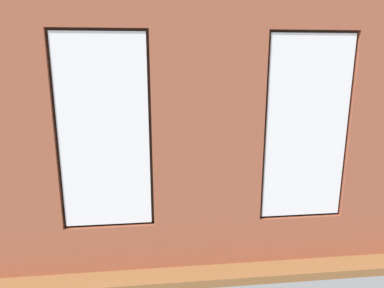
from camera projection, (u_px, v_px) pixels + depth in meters
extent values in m
cube|color=brown|center=(186.00, 187.00, 6.82)|extent=(6.65, 6.16, 0.10)
cube|color=#9E5138|center=(208.00, 139.00, 3.83)|extent=(1.25, 0.16, 3.09)
cube|color=#9E5138|center=(296.00, 236.00, 4.25)|extent=(1.01, 0.16, 0.56)
cube|color=#9E5138|center=(314.00, 12.00, 3.63)|extent=(1.01, 0.16, 0.38)
cube|color=white|center=(306.00, 129.00, 3.89)|extent=(0.95, 0.03, 2.10)
cube|color=#38281E|center=(304.00, 128.00, 3.95)|extent=(1.01, 0.04, 2.16)
cube|color=#9E5138|center=(112.00, 246.00, 4.01)|extent=(1.01, 0.16, 0.56)
cube|color=#9E5138|center=(97.00, 8.00, 3.39)|extent=(1.01, 0.16, 0.38)
cube|color=white|center=(104.00, 134.00, 3.65)|extent=(0.95, 0.03, 2.10)
cube|color=#38281E|center=(105.00, 133.00, 3.71)|extent=(1.01, 0.04, 2.16)
cube|color=tan|center=(206.00, 218.00, 4.17)|extent=(3.47, 0.24, 0.06)
cube|color=black|center=(207.00, 99.00, 3.82)|extent=(0.38, 0.03, 0.55)
cube|color=#A33875|center=(207.00, 99.00, 3.83)|extent=(0.32, 0.01, 0.49)
cube|color=white|center=(16.00, 111.00, 5.93)|extent=(0.10, 5.16, 3.09)
cube|color=black|center=(192.00, 220.00, 4.81)|extent=(2.06, 0.85, 0.42)
cube|color=black|center=(194.00, 203.00, 4.40)|extent=(2.06, 0.24, 0.38)
cube|color=black|center=(256.00, 197.00, 4.84)|extent=(0.22, 0.85, 0.24)
cube|color=black|center=(124.00, 203.00, 4.64)|extent=(0.22, 0.85, 0.24)
cube|color=black|center=(220.00, 200.00, 4.83)|extent=(0.75, 0.65, 0.12)
cube|color=black|center=(162.00, 202.00, 4.74)|extent=(0.75, 0.65, 0.12)
cube|color=black|center=(300.00, 173.00, 6.81)|extent=(0.92, 1.94, 0.42)
cube|color=black|center=(317.00, 153.00, 6.77)|extent=(0.31, 1.92, 0.38)
cube|color=black|center=(284.00, 148.00, 7.55)|extent=(0.86, 0.25, 0.24)
cube|color=black|center=(324.00, 172.00, 5.93)|extent=(0.86, 0.25, 0.24)
cube|color=black|center=(292.00, 155.00, 7.10)|extent=(0.67, 0.70, 0.12)
cube|color=black|center=(308.00, 166.00, 6.39)|extent=(0.67, 0.70, 0.12)
cube|color=#A87547|center=(199.00, 167.00, 6.62)|extent=(1.30, 0.88, 0.04)
cube|color=#A87547|center=(225.00, 170.00, 7.10)|extent=(0.07, 0.07, 0.38)
cube|color=#A87547|center=(168.00, 172.00, 6.97)|extent=(0.07, 0.07, 0.38)
cube|color=#A87547|center=(233.00, 182.00, 6.37)|extent=(0.07, 0.07, 0.38)
cube|color=#A87547|center=(170.00, 185.00, 6.24)|extent=(0.07, 0.07, 0.38)
cylinder|color=#33567F|center=(180.00, 166.00, 6.44)|extent=(0.08, 0.08, 0.10)
cylinder|color=gray|center=(199.00, 163.00, 6.61)|extent=(0.10, 0.10, 0.09)
sphere|color=#337F38|center=(199.00, 158.00, 6.58)|extent=(0.12, 0.12, 0.12)
cube|color=#59595B|center=(216.00, 162.00, 6.80)|extent=(0.11, 0.18, 0.02)
cube|color=#B2B2B7|center=(190.00, 164.00, 6.70)|extent=(0.18, 0.09, 0.02)
cube|color=black|center=(205.00, 167.00, 6.50)|extent=(0.11, 0.18, 0.02)
cube|color=black|center=(54.00, 168.00, 7.00)|extent=(0.91, 0.42, 0.53)
cube|color=black|center=(52.00, 154.00, 6.93)|extent=(0.52, 0.20, 0.05)
cube|color=black|center=(52.00, 151.00, 6.91)|extent=(0.06, 0.04, 0.06)
cube|color=black|center=(50.00, 133.00, 6.83)|extent=(1.18, 0.04, 0.68)
cube|color=black|center=(50.00, 133.00, 6.85)|extent=(1.13, 0.01, 0.63)
cylinder|color=olive|center=(140.00, 154.00, 8.52)|extent=(0.53, 0.53, 0.28)
ellipsoid|color=white|center=(139.00, 140.00, 8.44)|extent=(1.17, 1.17, 0.47)
ellipsoid|color=navy|center=(135.00, 136.00, 8.40)|extent=(0.44, 0.44, 0.18)
cylinder|color=brown|center=(83.00, 152.00, 8.47)|extent=(0.40, 0.40, 0.38)
cylinder|color=brown|center=(82.00, 135.00, 8.36)|extent=(0.07, 0.07, 0.48)
cone|color=#337F38|center=(71.00, 114.00, 8.24)|extent=(0.54, 0.17, 0.61)
cone|color=#337F38|center=(75.00, 115.00, 8.06)|extent=(0.32, 0.48, 0.64)
cone|color=#337F38|center=(88.00, 116.00, 8.12)|extent=(0.53, 0.45, 0.56)
cone|color=#337F38|center=(88.00, 114.00, 8.43)|extent=(0.46, 0.48, 0.59)
cone|color=#337F38|center=(79.00, 114.00, 8.45)|extent=(0.27, 0.56, 0.59)
cylinder|color=brown|center=(45.00, 237.00, 4.47)|extent=(0.28, 0.28, 0.30)
cylinder|color=brown|center=(42.00, 211.00, 4.39)|extent=(0.05, 0.05, 0.42)
cone|color=#3D8E42|center=(23.00, 177.00, 4.27)|extent=(0.45, 0.13, 0.58)
cone|color=#3D8E42|center=(27.00, 182.00, 4.10)|extent=(0.28, 0.47, 0.57)
cone|color=#3D8E42|center=(52.00, 185.00, 4.17)|extent=(0.52, 0.42, 0.47)
cone|color=#3D8E42|center=(56.00, 176.00, 4.47)|extent=(0.46, 0.45, 0.50)
cone|color=#3D8E42|center=(36.00, 173.00, 4.44)|extent=(0.28, 0.47, 0.57)
cylinder|color=brown|center=(370.00, 218.00, 4.95)|extent=(0.38, 0.38, 0.34)
cylinder|color=brown|center=(373.00, 194.00, 4.86)|extent=(0.07, 0.07, 0.42)
cone|color=#337F38|center=(361.00, 160.00, 4.76)|extent=(0.61, 0.28, 0.69)
cone|color=#337F38|center=(377.00, 171.00, 4.50)|extent=(0.53, 0.66, 0.58)
cone|color=#337F38|center=(375.00, 158.00, 5.00)|extent=(0.45, 0.66, 0.62)
cone|color=#337F38|center=(362.00, 156.00, 4.92)|extent=(0.40, 0.59, 0.69)
cylinder|color=#47423D|center=(71.00, 188.00, 6.21)|extent=(0.25, 0.25, 0.30)
cylinder|color=brown|center=(71.00, 178.00, 6.16)|extent=(0.04, 0.04, 0.08)
ellipsoid|color=#3D8E42|center=(70.00, 168.00, 6.12)|extent=(0.44, 0.44, 0.29)
cylinder|color=beige|center=(262.00, 161.00, 8.17)|extent=(0.12, 0.12, 0.15)
cylinder|color=brown|center=(262.00, 155.00, 8.13)|extent=(0.02, 0.02, 0.15)
ellipsoid|color=#1E5B28|center=(262.00, 147.00, 8.09)|extent=(0.27, 0.27, 0.23)
cylinder|color=brown|center=(272.00, 148.00, 9.04)|extent=(0.25, 0.25, 0.31)
cylinder|color=brown|center=(273.00, 136.00, 8.96)|extent=(0.04, 0.04, 0.32)
cone|color=#1E5B28|center=(266.00, 122.00, 8.86)|extent=(0.52, 0.17, 0.54)
cone|color=#1E5B28|center=(271.00, 122.00, 8.71)|extent=(0.41, 0.46, 0.57)
cone|color=#1E5B28|center=(279.00, 124.00, 8.68)|extent=(0.31, 0.56, 0.51)
cone|color=#1E5B28|center=(280.00, 121.00, 8.84)|extent=(0.47, 0.25, 0.58)
cone|color=#1E5B28|center=(280.00, 121.00, 8.93)|extent=(0.51, 0.26, 0.56)
cone|color=#1E5B28|center=(273.00, 119.00, 9.02)|extent=(0.22, 0.46, 0.59)
cone|color=#1E5B28|center=(267.00, 120.00, 9.03)|extent=(0.38, 0.51, 0.54)
cylinder|color=brown|center=(204.00, 168.00, 7.58)|extent=(0.16, 0.16, 0.15)
cylinder|color=brown|center=(205.00, 163.00, 7.56)|extent=(0.02, 0.02, 0.10)
ellipsoid|color=#3D8E42|center=(205.00, 156.00, 7.52)|extent=(0.29, 0.29, 0.20)
cylinder|color=#47423D|center=(293.00, 216.00, 4.97)|extent=(0.43, 0.43, 0.40)
cylinder|color=brown|center=(295.00, 185.00, 4.86)|extent=(0.08, 0.08, 0.54)
cone|color=#337F38|center=(281.00, 153.00, 4.69)|extent=(0.57, 0.18, 0.52)
cone|color=#337F38|center=(298.00, 153.00, 4.55)|extent=(0.28, 0.49, 0.58)
cone|color=#337F38|center=(309.00, 154.00, 4.55)|extent=(0.28, 0.52, 0.56)
cone|color=#337F38|center=(313.00, 152.00, 4.81)|extent=(0.58, 0.19, 0.50)
cone|color=#337F38|center=(298.00, 147.00, 4.94)|extent=(0.32, 0.51, 0.56)
cone|color=#337F38|center=(285.00, 148.00, 4.96)|extent=(0.29, 0.56, 0.51)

